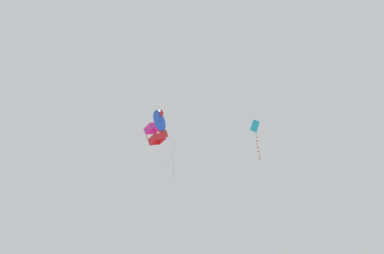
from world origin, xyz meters
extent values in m
ellipsoid|color=blue|center=(-0.47, 0.91, 35.17)|extent=(1.45, 1.14, 1.96)
cube|color=red|center=(-0.30, 0.47, 35.38)|extent=(0.31, 0.67, 0.40)
cube|color=red|center=(-0.50, 1.38, 35.38)|extent=(0.31, 0.67, 0.40)
cube|color=red|center=(-0.80, 0.84, 34.15)|extent=(0.71, 0.21, 0.72)
sphere|color=black|center=(-0.55, 0.64, 35.83)|extent=(0.20, 0.18, 0.18)
sphere|color=black|center=(-0.66, 1.12, 35.83)|extent=(0.20, 0.18, 0.18)
cylinder|color=#47474C|center=(-1.57, 0.94, 31.98)|extent=(0.25, 1.46, 4.04)
cube|color=#1EB2C6|center=(-8.94, -3.25, 38.88)|extent=(0.52, 1.27, 1.35)
cylinder|color=orange|center=(-8.96, -3.26, 38.89)|extent=(0.25, 0.15, 1.55)
cylinder|color=orange|center=(-8.95, -3.25, 39.00)|extent=(0.38, 1.04, 0.03)
cylinder|color=#47474C|center=(-9.04, -3.30, 37.94)|extent=(0.02, 0.02, 0.35)
cube|color=red|center=(-9.04, -3.29, 37.77)|extent=(0.13, 0.14, 0.06)
cylinder|color=#47474C|center=(-9.04, -3.30, 37.59)|extent=(0.02, 0.02, 0.35)
cube|color=red|center=(-9.04, -3.30, 37.42)|extent=(0.17, 0.02, 0.06)
cylinder|color=#47474C|center=(-9.01, -3.30, 37.25)|extent=(0.01, 0.07, 0.35)
cube|color=red|center=(-8.98, -3.30, 37.07)|extent=(0.09, 0.16, 0.06)
cylinder|color=#47474C|center=(-9.02, -3.28, 36.90)|extent=(0.05, 0.08, 0.35)
cube|color=red|center=(-9.05, -3.27, 36.72)|extent=(0.17, 0.05, 0.06)
cylinder|color=#47474C|center=(-9.06, -3.28, 36.55)|extent=(0.03, 0.03, 0.35)
cube|color=red|center=(-9.07, -3.29, 36.38)|extent=(0.16, 0.09, 0.06)
cylinder|color=#47474C|center=(-9.10, -3.31, 36.20)|extent=(0.06, 0.08, 0.35)
cube|color=red|center=(-9.14, -3.34, 36.03)|extent=(0.13, 0.13, 0.06)
cylinder|color=#47474C|center=(-9.12, -3.32, 35.86)|extent=(0.04, 0.04, 0.35)
cube|color=red|center=(-9.11, -3.30, 35.68)|extent=(0.09, 0.16, 0.06)
cube|color=#DB2D93|center=(-0.82, -3.40, 37.68)|extent=(0.63, 0.99, 0.48)
cube|color=#DB2D93|center=(-0.02, -3.04, 37.26)|extent=(0.63, 0.99, 0.48)
cube|color=#DB2D93|center=(-0.22, -3.67, 37.47)|extent=(1.02, 0.48, 0.89)
cube|color=#DB2D93|center=(-0.62, -2.77, 37.47)|extent=(1.02, 0.48, 0.89)
cube|color=red|center=(-1.21, -3.57, 36.81)|extent=(0.63, 0.99, 0.48)
cube|color=red|center=(-0.41, -3.21, 36.38)|extent=(0.63, 0.99, 0.48)
cube|color=red|center=(-0.61, -3.84, 36.59)|extent=(1.02, 0.48, 0.89)
cube|color=red|center=(-1.01, -2.95, 36.59)|extent=(1.02, 0.48, 0.89)
cylinder|color=#332D28|center=(-0.82, -3.93, 37.24)|extent=(0.67, 0.33, 1.43)
cylinder|color=#332D28|center=(-1.21, -3.04, 37.24)|extent=(0.67, 0.33, 1.43)
cylinder|color=#332D28|center=(-0.01, -3.57, 36.82)|extent=(0.67, 0.33, 1.43)
cylinder|color=#332D28|center=(-0.41, -2.68, 36.82)|extent=(0.67, 0.33, 1.43)
cylinder|color=#47474C|center=(-1.85, -3.08, 34.75)|extent=(0.73, 1.90, 3.22)
camera|label=1|loc=(2.81, 31.24, 12.22)|focal=50.30mm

